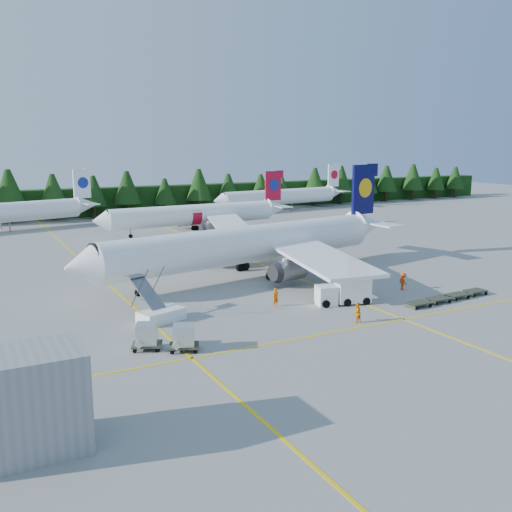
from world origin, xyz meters
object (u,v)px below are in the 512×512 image
airliner_navy (242,246)px  airstairs (159,312)px  service_truck (343,291)px  airliner_red (190,215)px

airliner_navy → airstairs: 17.92m
airliner_navy → service_truck: bearing=-85.9°
airstairs → service_truck: airstairs is taller
airliner_red → airstairs: bearing=-117.2°
airstairs → service_truck: size_ratio=1.10×
airliner_red → airstairs: size_ratio=5.89×
airliner_red → service_truck: bearing=-96.8°
airliner_navy → airliner_red: (7.24, 34.64, -0.66)m
airliner_navy → service_truck: airliner_navy is taller
airstairs → service_truck: 17.70m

